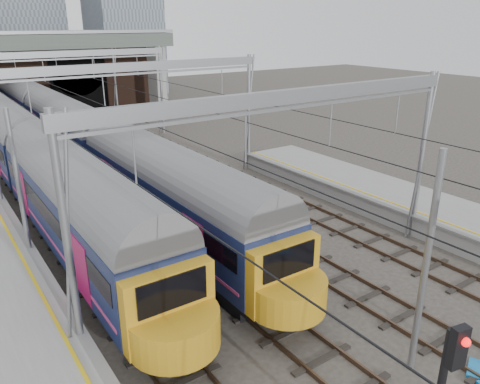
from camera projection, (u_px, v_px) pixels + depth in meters
tracks at (199, 226)px, 24.46m from camera, size 14.40×80.00×0.22m
overhead_line at (140, 85)px, 27.22m from camera, size 16.80×80.00×8.00m
retaining_wall at (43, 76)px, 52.25m from camera, size 28.00×2.75×9.00m
overbridge at (39, 52)px, 45.92m from camera, size 28.00×3.00×9.25m
train_main at (43, 113)px, 40.81m from camera, size 2.87×66.25×4.91m
train_second at (8, 134)px, 33.15m from camera, size 2.95×51.20×5.03m
equip_cover_a at (479, 370)px, 14.27m from camera, size 1.09×0.96×0.11m
equip_cover_b at (196, 265)px, 20.48m from camera, size 0.88×0.66×0.10m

